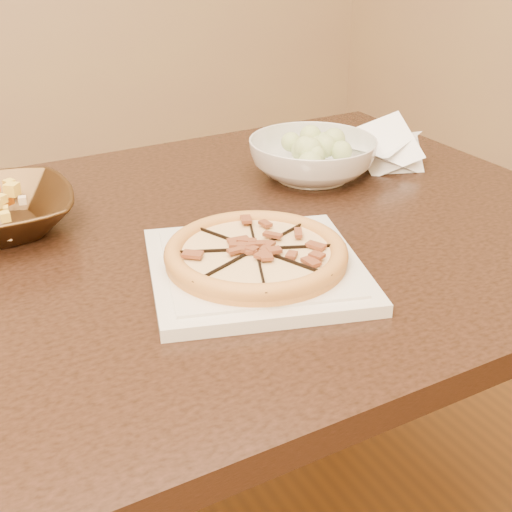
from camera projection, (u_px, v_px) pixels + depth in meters
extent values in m
cube|color=#321B13|center=(160.00, 258.00, 1.08)|extent=(1.46, 0.96, 0.04)
cylinder|color=#321B13|center=(348.00, 275.00, 1.82)|extent=(0.07, 0.07, 0.71)
cube|color=silver|center=(256.00, 270.00, 0.99)|extent=(0.36, 0.36, 0.02)
cube|color=silver|center=(256.00, 262.00, 0.98)|extent=(0.30, 0.30, 0.00)
cylinder|color=orange|center=(256.00, 257.00, 0.98)|extent=(0.25, 0.25, 0.01)
torus|color=orange|center=(256.00, 252.00, 0.97)|extent=(0.25, 0.25, 0.03)
cylinder|color=beige|center=(256.00, 253.00, 0.97)|extent=(0.20, 0.20, 0.01)
cube|color=black|center=(256.00, 249.00, 0.97)|extent=(0.10, 0.23, 0.01)
cube|color=black|center=(256.00, 249.00, 0.97)|extent=(0.10, 0.23, 0.01)
cube|color=black|center=(256.00, 249.00, 0.97)|extent=(0.23, 0.10, 0.01)
cube|color=black|center=(256.00, 249.00, 0.97)|extent=(0.23, 0.10, 0.01)
cube|color=brown|center=(269.00, 247.00, 0.97)|extent=(0.03, 0.02, 0.00)
cube|color=brown|center=(284.00, 243.00, 0.98)|extent=(0.03, 0.02, 0.00)
cube|color=brown|center=(293.00, 235.00, 1.01)|extent=(0.03, 0.02, 0.00)
cube|color=brown|center=(267.00, 241.00, 0.99)|extent=(0.03, 0.02, 0.00)
cube|color=brown|center=(269.00, 234.00, 1.01)|extent=(0.03, 0.03, 0.00)
cube|color=brown|center=(261.00, 226.00, 1.03)|extent=(0.03, 0.03, 0.00)
cube|color=brown|center=(252.00, 238.00, 1.00)|extent=(0.02, 0.03, 0.00)
cube|color=brown|center=(239.00, 232.00, 1.02)|extent=(0.02, 0.02, 0.00)
cube|color=brown|center=(220.00, 229.00, 1.02)|extent=(0.02, 0.03, 0.00)
cube|color=brown|center=(233.00, 241.00, 0.99)|extent=(0.02, 0.03, 0.00)
cube|color=brown|center=(213.00, 241.00, 0.99)|extent=(0.03, 0.03, 0.00)
cube|color=brown|center=(240.00, 247.00, 0.97)|extent=(0.03, 0.02, 0.00)
cube|color=brown|center=(223.00, 251.00, 0.96)|extent=(0.03, 0.02, 0.00)
cube|color=brown|center=(210.00, 259.00, 0.94)|extent=(0.02, 0.01, 0.00)
cube|color=brown|center=(240.00, 254.00, 0.95)|extent=(0.03, 0.02, 0.00)
cube|color=brown|center=(236.00, 263.00, 0.93)|extent=(0.03, 0.02, 0.00)
cube|color=brown|center=(242.00, 273.00, 0.90)|extent=(0.03, 0.03, 0.00)
cube|color=brown|center=(257.00, 260.00, 0.94)|extent=(0.02, 0.03, 0.00)
cube|color=brown|center=(270.00, 267.00, 0.92)|extent=(0.02, 0.03, 0.00)
cube|color=brown|center=(264.00, 253.00, 0.96)|extent=(0.02, 0.03, 0.00)
cube|color=brown|center=(280.00, 257.00, 0.95)|extent=(0.02, 0.03, 0.00)
cube|color=brown|center=(301.00, 257.00, 0.94)|extent=(0.03, 0.03, 0.00)
cube|color=brown|center=(275.00, 249.00, 0.97)|extent=(0.03, 0.03, 0.00)
cube|color=yellow|center=(5.00, 180.00, 1.11)|extent=(0.03, 0.03, 0.03)
cube|color=beige|center=(7.00, 176.00, 1.13)|extent=(0.03, 0.03, 0.03)
cube|color=orange|center=(1.00, 191.00, 1.07)|extent=(0.03, 0.03, 0.03)
cube|color=yellow|center=(14.00, 190.00, 1.07)|extent=(0.03, 0.03, 0.03)
cube|color=orange|center=(3.00, 186.00, 1.09)|extent=(0.03, 0.03, 0.03)
imported|color=silver|center=(312.00, 159.00, 1.32)|extent=(0.31, 0.31, 0.07)
sphere|color=beige|center=(314.00, 130.00, 1.29)|extent=(0.04, 0.04, 0.04)
sphere|color=beige|center=(320.00, 127.00, 1.31)|extent=(0.04, 0.04, 0.04)
sphere|color=beige|center=(318.00, 123.00, 1.33)|extent=(0.04, 0.04, 0.04)
sphere|color=beige|center=(312.00, 128.00, 1.30)|extent=(0.04, 0.04, 0.04)
sphere|color=beige|center=(302.00, 125.00, 1.32)|extent=(0.04, 0.04, 0.04)
sphere|color=beige|center=(312.00, 130.00, 1.30)|extent=(0.04, 0.04, 0.04)
sphere|color=beige|center=(300.00, 129.00, 1.30)|extent=(0.04, 0.04, 0.04)
sphere|color=beige|center=(289.00, 132.00, 1.28)|extent=(0.04, 0.04, 0.04)
sphere|color=beige|center=(307.00, 132.00, 1.29)|extent=(0.04, 0.04, 0.04)
sphere|color=beige|center=(306.00, 135.00, 1.26)|extent=(0.04, 0.04, 0.04)
sphere|color=beige|center=(314.00, 131.00, 1.29)|extent=(0.04, 0.04, 0.04)
sphere|color=beige|center=(320.00, 134.00, 1.27)|extent=(0.04, 0.04, 0.04)
sphere|color=beige|center=(335.00, 136.00, 1.26)|extent=(0.04, 0.04, 0.04)
sphere|color=beige|center=(323.00, 131.00, 1.29)|extent=(0.04, 0.04, 0.04)
sphere|color=beige|center=(335.00, 129.00, 1.30)|extent=(0.04, 0.04, 0.04)
cube|color=#CD4C04|center=(319.00, 129.00, 1.33)|extent=(0.02, 0.02, 0.01)
cube|color=#CD4C04|center=(297.00, 131.00, 1.32)|extent=(0.02, 0.02, 0.01)
cube|color=#CD4C04|center=(297.00, 138.00, 1.28)|extent=(0.02, 0.02, 0.01)
cube|color=#CD4C04|center=(320.00, 141.00, 1.27)|extent=(0.02, 0.02, 0.01)
cube|color=#CD4C04|center=(333.00, 135.00, 1.30)|extent=(0.02, 0.02, 0.01)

